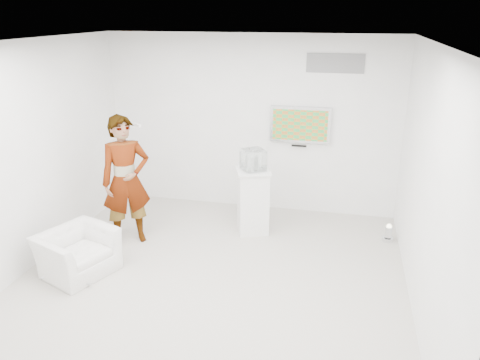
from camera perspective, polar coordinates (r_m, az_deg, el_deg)
The scene contains 10 objects.
room at distance 5.69m, azimuth -3.75°, elevation 1.15°, with size 5.01×5.01×3.00m.
tv at distance 7.85m, azimuth 7.35°, elevation 6.70°, with size 1.00×0.08×0.60m, color #B9B9BD.
logo_decal at distance 7.69m, azimuth 11.53°, elevation 13.77°, with size 0.90×0.02×0.30m, color slate.
person at distance 7.07m, azimuth -13.73°, elevation -0.08°, with size 0.71×0.47×1.95m, color white.
armchair at distance 6.67m, azimuth -19.22°, elevation -8.33°, with size 0.91×0.80×0.59m, color white.
pedestal at distance 7.35m, azimuth 1.57°, elevation -2.55°, with size 0.50×0.50×1.03m, color white.
floor_uplight at distance 7.53m, azimuth 17.63°, elevation -6.17°, with size 0.17×0.17×0.27m, color silver.
vitrine at distance 7.12m, azimuth 1.62°, elevation 2.47°, with size 0.32×0.32×0.32m, color white.
console at distance 7.13m, azimuth 1.62°, elevation 2.12°, with size 0.05×0.17×0.23m, color white.
wii_remote at distance 7.03m, azimuth -12.42°, elevation 6.55°, with size 0.04×0.15×0.04m, color white.
Camera 1 is at (1.55, -5.16, 3.34)m, focal length 35.00 mm.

